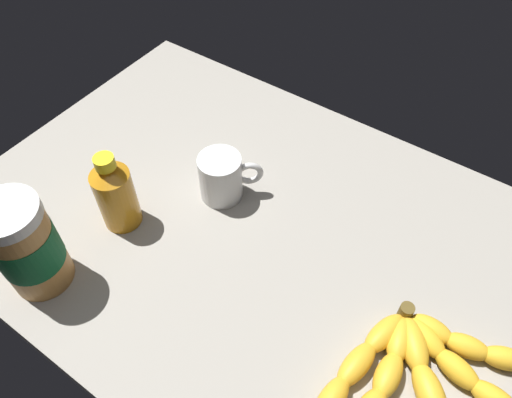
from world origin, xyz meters
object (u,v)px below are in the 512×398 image
(banana_bunch, at_px, (417,370))
(honey_bottle, at_px, (115,194))
(peanut_butter_jar, at_px, (26,246))
(coffee_mug, at_px, (222,177))

(banana_bunch, bearing_deg, honey_bottle, 3.50)
(peanut_butter_jar, bearing_deg, honey_bottle, -98.29)
(peanut_butter_jar, distance_m, coffee_mug, 0.31)
(peanut_butter_jar, bearing_deg, coffee_mug, -113.42)
(banana_bunch, distance_m, coffee_mug, 0.41)
(peanut_butter_jar, height_order, coffee_mug, peanut_butter_jar)
(banana_bunch, height_order, honey_bottle, honey_bottle)
(coffee_mug, bearing_deg, honey_bottle, 53.60)
(honey_bottle, bearing_deg, coffee_mug, -126.40)
(banana_bunch, bearing_deg, coffee_mug, -15.17)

